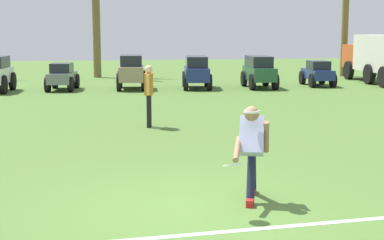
# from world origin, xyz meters

# --- Properties ---
(ground_plane) EXTENTS (80.00, 80.00, 0.00)m
(ground_plane) POSITION_xyz_m (0.00, 0.00, 0.00)
(ground_plane) COLOR #4E7230
(field_line_paint) EXTENTS (22.69, 1.90, 0.01)m
(field_line_paint) POSITION_xyz_m (0.00, -1.00, 0.00)
(field_line_paint) COLOR white
(field_line_paint) RESTS_ON ground_plane
(frisbee_thrower) EXTENTS (0.68, 1.03, 1.40)m
(frisbee_thrower) POSITION_xyz_m (0.76, 0.21, 0.79)
(frisbee_thrower) COLOR #191E38
(frisbee_thrower) RESTS_ON ground_plane
(frisbee_in_flight) EXTENTS (0.31, 0.31, 0.09)m
(frisbee_in_flight) POSITION_xyz_m (0.32, -0.49, 0.72)
(frisbee_in_flight) COLOR white
(teammate_near_sideline) EXTENTS (0.26, 0.50, 1.56)m
(teammate_near_sideline) POSITION_xyz_m (-0.04, 6.92, 0.94)
(teammate_near_sideline) COLOR black
(teammate_near_sideline) RESTS_ON ground_plane
(parked_car_slot_c) EXTENTS (1.35, 2.30, 1.10)m
(parked_car_slot_c) POSITION_xyz_m (-2.62, 16.69, 0.56)
(parked_car_slot_c) COLOR slate
(parked_car_slot_c) RESTS_ON ground_plane
(parked_car_slot_d) EXTENTS (1.33, 2.42, 1.40)m
(parked_car_slot_d) POSITION_xyz_m (0.17, 16.62, 0.74)
(parked_car_slot_d) COLOR #998466
(parked_car_slot_d) RESTS_ON ground_plane
(parked_car_slot_e) EXTENTS (1.42, 2.50, 1.34)m
(parked_car_slot_e) POSITION_xyz_m (2.88, 16.48, 0.72)
(parked_car_slot_e) COLOR navy
(parked_car_slot_e) RESTS_ON ground_plane
(parked_car_slot_f) EXTENTS (1.26, 2.45, 1.34)m
(parked_car_slot_f) POSITION_xyz_m (5.51, 16.23, 0.72)
(parked_car_slot_f) COLOR #235133
(parked_car_slot_f) RESTS_ON ground_plane
(parked_car_slot_g) EXTENTS (1.24, 2.26, 1.10)m
(parked_car_slot_g) POSITION_xyz_m (8.29, 16.68, 0.56)
(parked_car_slot_g) COLOR navy
(parked_car_slot_g) RESTS_ON ground_plane
(box_truck) EXTENTS (1.80, 5.98, 2.20)m
(box_truck) POSITION_xyz_m (11.50, 17.58, 1.23)
(box_truck) COLOR #CC4C19
(box_truck) RESTS_ON ground_plane
(palm_tree_left_of_centre) EXTENTS (3.46, 3.19, 5.77)m
(palm_tree_left_of_centre) POSITION_xyz_m (-1.14, 23.01, 3.39)
(palm_tree_left_of_centre) COLOR brown
(palm_tree_left_of_centre) RESTS_ON ground_plane
(palm_tree_right_of_centre) EXTENTS (3.37, 2.94, 6.88)m
(palm_tree_right_of_centre) POSITION_xyz_m (11.67, 21.58, 3.94)
(palm_tree_right_of_centre) COLOR brown
(palm_tree_right_of_centre) RESTS_ON ground_plane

